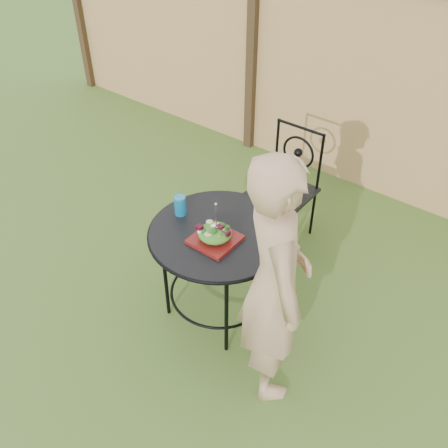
# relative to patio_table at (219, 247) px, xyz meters

# --- Properties ---
(ground) EXTENTS (60.00, 60.00, 0.00)m
(ground) POSITION_rel_patio_table_xyz_m (0.09, -0.11, -0.59)
(ground) COLOR #254A17
(ground) RESTS_ON ground
(fence) EXTENTS (8.00, 0.12, 1.90)m
(fence) POSITION_rel_patio_table_xyz_m (0.09, 2.09, 0.36)
(fence) COLOR tan
(fence) RESTS_ON ground
(patio_table) EXTENTS (0.92, 0.92, 0.72)m
(patio_table) POSITION_rel_patio_table_xyz_m (0.00, 0.00, 0.00)
(patio_table) COLOR black
(patio_table) RESTS_ON ground
(patio_chair) EXTENTS (0.46, 0.46, 0.95)m
(patio_chair) POSITION_rel_patio_table_xyz_m (-0.11, 1.00, -0.08)
(patio_chair) COLOR black
(patio_chair) RESTS_ON ground
(diner) EXTENTS (0.69, 0.69, 1.62)m
(diner) POSITION_rel_patio_table_xyz_m (0.58, -0.25, 0.23)
(diner) COLOR tan
(diner) RESTS_ON ground
(salad_plate) EXTENTS (0.27, 0.27, 0.02)m
(salad_plate) POSITION_rel_patio_table_xyz_m (0.04, -0.09, 0.15)
(salad_plate) COLOR #500B0E
(salad_plate) RESTS_ON patio_table
(salad) EXTENTS (0.21, 0.21, 0.08)m
(salad) POSITION_rel_patio_table_xyz_m (0.04, -0.09, 0.20)
(salad) COLOR #235614
(salad) RESTS_ON salad_plate
(fork) EXTENTS (0.01, 0.01, 0.18)m
(fork) POSITION_rel_patio_table_xyz_m (0.05, -0.09, 0.33)
(fork) COLOR silver
(fork) RESTS_ON salad
(drinking_glass) EXTENTS (0.08, 0.08, 0.14)m
(drinking_glass) POSITION_rel_patio_table_xyz_m (-0.32, -0.01, 0.21)
(drinking_glass) COLOR #0D6D9E
(drinking_glass) RESTS_ON patio_table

